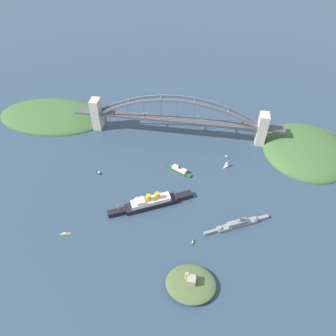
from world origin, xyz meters
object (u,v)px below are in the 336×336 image
small_boat_2 (193,242)px  small_boat_4 (226,156)px  small_boat_3 (65,234)px  seaplane_taxiing_near_bridge (143,114)px  ocean_liner (151,202)px  small_boat_0 (227,164)px  harbor_arch_bridge (177,119)px  harbor_ferry_steamer (179,170)px  small_boat_1 (99,173)px  naval_cruiser (237,224)px  fort_island_mid_harbor (191,284)px

small_boat_2 → small_boat_4: size_ratio=0.89×
small_boat_3 → seaplane_taxiing_near_bridge: bearing=-98.7°
ocean_liner → small_boat_3: bearing=32.8°
seaplane_taxiing_near_bridge → small_boat_0: (-130.31, 95.71, 2.83)m
harbor_arch_bridge → harbor_ferry_steamer: harbor_arch_bridge is taller
small_boat_1 → small_boat_2: 152.36m
harbor_ferry_steamer → small_boat_1: 101.66m
ocean_liner → harbor_ferry_steamer: 65.25m
ocean_liner → naval_cruiser: bearing=172.1°
harbor_arch_bridge → small_boat_3: (92.47, 188.22, -25.42)m
small_boat_4 → fort_island_mid_harbor: bearing=81.7°
naval_cruiser → small_boat_0: (13.73, -92.50, 1.79)m
harbor_ferry_steamer → small_boat_0: small_boat_0 is taller
small_boat_3 → small_boat_4: small_boat_3 is taller
harbor_arch_bridge → small_boat_3: bearing=63.8°
ocean_liner → fort_island_mid_harbor: bearing=121.5°
harbor_ferry_steamer → fort_island_mid_harbor: size_ratio=0.73×
small_boat_1 → small_boat_0: bearing=-166.6°
fort_island_mid_harbor → small_boat_2: (3.01, -46.65, -3.26)m
harbor_arch_bridge → seaplane_taxiing_near_bridge: size_ratio=24.50×
naval_cruiser → small_boat_1: (172.67, -54.66, -2.16)m
small_boat_2 → small_boat_3: size_ratio=0.67×
ocean_liner → harbor_ferry_steamer: bearing=-111.6°
harbor_arch_bridge → ocean_liner: harbor_arch_bridge is taller
harbor_arch_bridge → small_boat_4: size_ratio=35.65×
small_boat_2 → naval_cruiser: bearing=-147.4°
seaplane_taxiing_near_bridge → small_boat_0: size_ratio=1.15×
harbor_ferry_steamer → small_boat_4: harbor_ferry_steamer is taller
seaplane_taxiing_near_bridge → small_boat_4: (-128.98, 77.19, -1.29)m
small_boat_4 → naval_cruiser: bearing=97.7°
small_boat_1 → small_boat_4: bearing=-160.3°
harbor_arch_bridge → naval_cruiser: bearing=120.2°
harbor_arch_bridge → harbor_ferry_steamer: size_ratio=8.50×
harbor_ferry_steamer → small_boat_2: size_ratio=4.73×
small_boat_4 → harbor_arch_bridge: bearing=-27.8°
ocean_liner → small_boat_2: 66.91m
ocean_liner → small_boat_1: size_ratio=10.21×
seaplane_taxiing_near_bridge → small_boat_3: size_ratio=1.10×
harbor_arch_bridge → small_boat_0: harbor_arch_bridge is taller
small_boat_1 → small_boat_2: bearing=146.7°
harbor_ferry_steamer → fort_island_mid_harbor: 152.76m
fort_island_mid_harbor → small_boat_1: (130.39, -130.24, -3.17)m
small_boat_3 → small_boat_4: size_ratio=1.33×
harbor_arch_bridge → small_boat_3: harbor_arch_bridge is taller
small_boat_4 → small_boat_3: bearing=42.6°
harbor_arch_bridge → fort_island_mid_harbor: size_ratio=6.23×
small_boat_0 → harbor_ferry_steamer: bearing=17.3°
naval_cruiser → small_boat_2: 53.79m
small_boat_4 → small_boat_2: bearing=77.8°
naval_cruiser → seaplane_taxiing_near_bridge: naval_cruiser is taller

